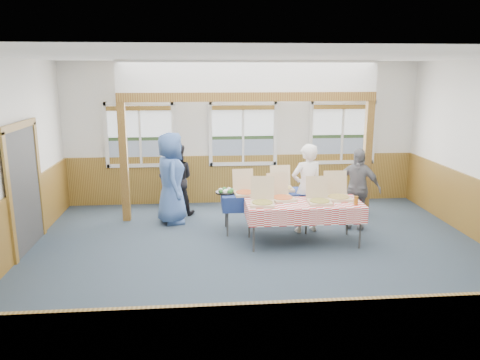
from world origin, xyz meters
name	(u,v)px	position (x,y,z in m)	size (l,w,h in m)	color
floor	(263,260)	(0.00, 0.00, 0.00)	(8.00, 8.00, 0.00)	#283441
ceiling	(265,57)	(0.00, 0.00, 3.20)	(8.00, 8.00, 0.00)	white
wall_back	(243,133)	(0.00, 3.50, 1.60)	(8.00, 8.00, 0.00)	silver
wall_front	(322,246)	(0.00, -3.50, 1.60)	(8.00, 8.00, 0.00)	silver
wainscot_back	(243,179)	(0.00, 3.48, 0.55)	(7.98, 0.05, 1.10)	brown
wainscot_front	(316,357)	(0.00, -3.48, 0.55)	(7.98, 0.05, 1.10)	brown
wainscot_left	(5,235)	(-3.98, 0.00, 0.55)	(0.05, 6.98, 1.10)	brown
cased_opening	(24,189)	(-3.96, 0.90, 1.05)	(0.06, 1.30, 2.10)	#373737
window_left	(140,131)	(-2.30, 3.46, 1.68)	(1.56, 0.10, 1.46)	silver
window_mid	(243,130)	(0.00, 3.46, 1.68)	(1.56, 0.10, 1.46)	silver
window_right	(342,129)	(2.30, 3.46, 1.68)	(1.56, 0.10, 1.46)	silver
post_left	(124,163)	(-2.50, 2.30, 1.20)	(0.15, 0.15, 2.40)	brown
post_right	(367,159)	(2.50, 2.30, 1.20)	(0.15, 0.15, 2.40)	brown
cross_beam	(248,97)	(0.00, 2.30, 2.49)	(5.15, 0.18, 0.18)	brown
table_left	(265,195)	(0.24, 1.43, 0.69)	(1.70, 0.84, 0.76)	#373737
table_right	(304,205)	(0.81, 0.70, 0.70)	(2.20, 1.70, 0.76)	#373737
pizza_box_a	(245,191)	(-0.17, 1.32, 0.82)	(0.43, 0.51, 0.43)	beige
pizza_box_b	(282,186)	(0.59, 1.59, 0.82)	(0.42, 0.50, 0.43)	beige
pizza_box_c	(262,201)	(0.07, 0.60, 0.82)	(0.47, 0.55, 0.45)	beige
pizza_box_d	(282,196)	(0.45, 0.89, 0.82)	(0.51, 0.57, 0.44)	beige
pizza_box_e	(319,199)	(1.06, 0.62, 0.82)	(0.40, 0.48, 0.43)	beige
pizza_box_f	(338,195)	(1.46, 0.85, 0.83)	(0.43, 0.53, 0.46)	beige
veggie_tray	(226,191)	(-0.51, 1.43, 0.79)	(0.38, 0.38, 0.09)	black
drink_glass	(356,201)	(1.66, 0.45, 0.83)	(0.07, 0.07, 0.15)	#925818
woman_white	(307,188)	(1.00, 1.32, 0.84)	(0.62, 0.40, 1.69)	white
woman_black	(177,179)	(-1.48, 2.61, 0.76)	(0.74, 0.58, 1.52)	black
man_blue	(171,178)	(-1.56, 2.08, 0.92)	(0.89, 0.58, 1.83)	#3C5A96
person_grey	(357,188)	(2.02, 1.46, 0.78)	(0.92, 0.38, 1.56)	slate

